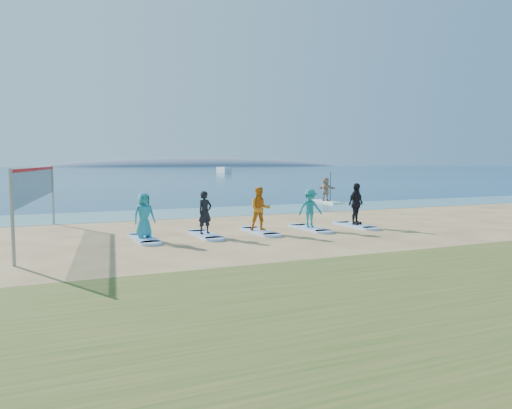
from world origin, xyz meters
name	(u,v)px	position (x,y,z in m)	size (l,w,h in m)	color
ground	(316,239)	(0.00, 0.00, 0.00)	(600.00, 600.00, 0.00)	tan
shallow_water	(214,212)	(0.00, 10.50, 0.01)	(600.00, 600.00, 0.00)	teal
ocean	(61,170)	(0.00, 160.00, 0.01)	(600.00, 600.00, 0.00)	navy
island_ridge	(203,166)	(95.00, 300.00, 0.00)	(220.00, 56.00, 18.00)	slate
volleyball_net	(37,184)	(-8.69, 3.82, 1.90)	(1.38, 9.00, 2.50)	gray
paddleboard	(326,202)	(8.80, 13.30, 0.06)	(0.70, 3.00, 0.12)	silver
paddleboarder	(326,189)	(8.80, 13.30, 0.89)	(1.43, 0.45, 1.54)	tan
boat_offshore_b	(224,173)	(35.48, 103.34, 0.00)	(1.84, 5.77, 1.47)	silver
surfboard_0	(145,239)	(-5.40, 2.28, 0.04)	(0.70, 2.20, 0.09)	#A4C6FF
student_0	(144,215)	(-5.40, 2.28, 0.85)	(0.75, 0.49, 1.53)	teal
surfboard_1	(205,235)	(-3.23, 2.28, 0.04)	(0.70, 2.20, 0.09)	#A4C6FF
student_1	(205,212)	(-3.23, 2.28, 0.86)	(0.56, 0.37, 1.54)	black
surfboard_2	(260,231)	(-1.05, 2.28, 0.04)	(0.70, 2.20, 0.09)	#A4C6FF
student_2	(260,209)	(-1.05, 2.28, 0.90)	(0.79, 0.62, 1.63)	orange
surfboard_3	(310,228)	(1.12, 2.28, 0.04)	(0.70, 2.20, 0.09)	#A4C6FF
student_3	(310,208)	(1.12, 2.28, 0.85)	(0.98, 0.56, 1.51)	teal
surfboard_4	(356,226)	(3.30, 2.28, 0.04)	(0.70, 2.20, 0.09)	#A4C6FF
student_4	(356,204)	(3.30, 2.28, 0.95)	(1.00, 0.42, 1.71)	black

